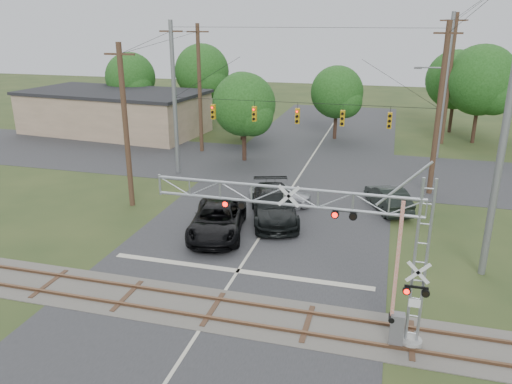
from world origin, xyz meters
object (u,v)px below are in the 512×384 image
(sedan_silver, at_px, (280,194))
(pickup_black, at_px, (217,220))
(car_dark, at_px, (274,205))
(crossing_gantry, at_px, (335,237))
(traffic_signal_span, at_px, (311,107))
(streetlight, at_px, (436,115))
(commercial_building, at_px, (114,112))

(sedan_silver, bearing_deg, pickup_black, 160.99)
(car_dark, bearing_deg, crossing_gantry, -84.03)
(traffic_signal_span, relative_size, car_dark, 3.03)
(pickup_black, height_order, sedan_silver, pickup_black)
(crossing_gantry, bearing_deg, streetlight, 78.25)
(car_dark, bearing_deg, sedan_silver, 76.38)
(traffic_signal_span, bearing_deg, car_dark, -96.03)
(traffic_signal_span, distance_m, streetlight, 10.14)
(sedan_silver, distance_m, commercial_building, 27.72)
(pickup_black, height_order, car_dark, car_dark)
(crossing_gantry, relative_size, sedan_silver, 2.54)
(streetlight, bearing_deg, traffic_signal_span, -151.05)
(commercial_building, bearing_deg, crossing_gantry, -42.93)
(crossing_gantry, height_order, traffic_signal_span, traffic_signal_span)
(traffic_signal_span, height_order, sedan_silver, traffic_signal_span)
(streetlight, bearing_deg, sedan_silver, -135.21)
(car_dark, bearing_deg, traffic_signal_span, 65.89)
(crossing_gantry, xyz_separation_m, car_dark, (-4.80, 10.76, -3.17))
(commercial_building, bearing_deg, pickup_black, -43.56)
(traffic_signal_span, xyz_separation_m, commercial_building, (-22.95, 11.98, -3.41))
(crossing_gantry, height_order, car_dark, crossing_gantry)
(crossing_gantry, relative_size, streetlight, 1.24)
(traffic_signal_span, relative_size, streetlight, 2.32)
(commercial_building, bearing_deg, car_dark, -36.02)
(crossing_gantry, relative_size, commercial_building, 0.52)
(traffic_signal_span, xyz_separation_m, pickup_black, (-3.36, -10.57, -4.78))
(commercial_building, bearing_deg, streetlight, -7.13)
(car_dark, relative_size, sedan_silver, 1.56)
(commercial_building, height_order, streetlight, streetlight)
(car_dark, distance_m, streetlight, 16.21)
(pickup_black, distance_m, sedan_silver, 6.14)
(sedan_silver, bearing_deg, traffic_signal_span, -8.26)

